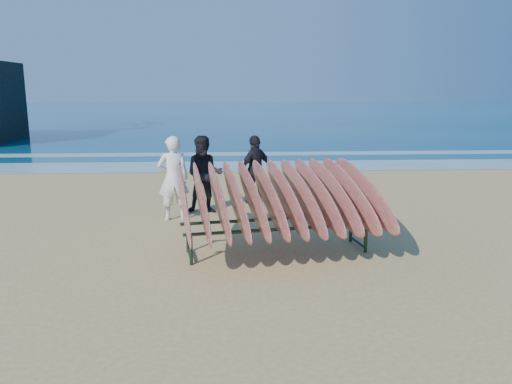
% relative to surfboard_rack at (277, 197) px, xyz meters
% --- Properties ---
extents(ground, '(120.00, 120.00, 0.00)m').
position_rel_surfboard_rack_xyz_m(ground, '(-0.32, -0.28, -0.97)').
color(ground, tan).
rests_on(ground, ground).
extents(ocean, '(160.00, 160.00, 0.00)m').
position_rel_surfboard_rack_xyz_m(ocean, '(-0.32, 54.72, -0.97)').
color(ocean, navy).
rests_on(ocean, ground).
extents(foam_near, '(160.00, 160.00, 0.00)m').
position_rel_surfboard_rack_xyz_m(foam_near, '(-0.32, 9.72, -0.97)').
color(foam_near, white).
rests_on(foam_near, ground).
extents(foam_far, '(160.00, 160.00, 0.00)m').
position_rel_surfboard_rack_xyz_m(foam_far, '(-0.32, 13.22, -0.97)').
color(foam_far, white).
rests_on(foam_far, ground).
extents(surfboard_rack, '(3.57, 3.29, 1.63)m').
position_rel_surfboard_rack_xyz_m(surfboard_rack, '(0.00, 0.00, 0.00)').
color(surfboard_rack, black).
rests_on(surfboard_rack, ground).
extents(person_white, '(0.72, 0.55, 1.79)m').
position_rel_surfboard_rack_xyz_m(person_white, '(-1.96, 2.31, -0.08)').
color(person_white, silver).
rests_on(person_white, ground).
extents(person_dark_a, '(0.86, 0.68, 1.73)m').
position_rel_surfboard_rack_xyz_m(person_dark_a, '(-1.33, 2.90, -0.11)').
color(person_dark_a, black).
rests_on(person_dark_a, ground).
extents(person_dark_b, '(0.99, 0.95, 1.66)m').
position_rel_surfboard_rack_xyz_m(person_dark_b, '(-0.14, 3.79, -0.15)').
color(person_dark_b, black).
rests_on(person_dark_b, ground).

